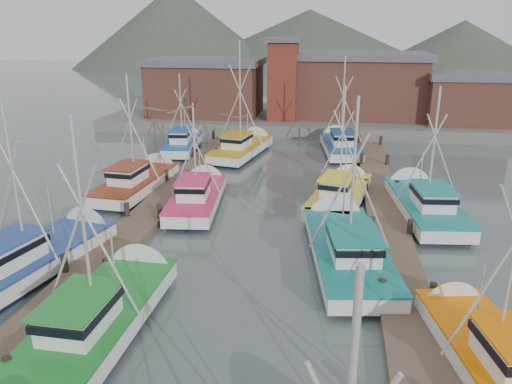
# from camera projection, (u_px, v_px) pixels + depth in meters

# --- Properties ---
(ground) EXTENTS (260.00, 260.00, 0.00)m
(ground) POSITION_uv_depth(u_px,v_px,m) (247.00, 272.00, 23.44)
(ground) COLOR #51615F
(ground) RESTS_ON ground
(dock_left) EXTENTS (2.30, 46.00, 1.50)m
(dock_left) POSITION_uv_depth(u_px,v_px,m) (138.00, 226.00, 28.22)
(dock_left) COLOR brown
(dock_left) RESTS_ON ground
(dock_right) EXTENTS (2.30, 46.00, 1.50)m
(dock_right) POSITION_uv_depth(u_px,v_px,m) (392.00, 242.00, 26.10)
(dock_right) COLOR brown
(dock_right) RESTS_ON ground
(quay) EXTENTS (44.00, 16.00, 1.20)m
(quay) POSITION_uv_depth(u_px,v_px,m) (303.00, 119.00, 57.85)
(quay) COLOR slate
(quay) RESTS_ON ground
(shed_left) EXTENTS (12.72, 8.48, 6.20)m
(shed_left) POSITION_uv_depth(u_px,v_px,m) (206.00, 86.00, 56.45)
(shed_left) COLOR brown
(shed_left) RESTS_ON quay
(shed_center) EXTENTS (14.84, 9.54, 6.90)m
(shed_center) POSITION_uv_depth(u_px,v_px,m) (358.00, 84.00, 55.64)
(shed_center) COLOR brown
(shed_center) RESTS_ON quay
(shed_right) EXTENTS (8.48, 6.36, 5.20)m
(shed_right) POSITION_uv_depth(u_px,v_px,m) (467.00, 98.00, 51.44)
(shed_right) COLOR brown
(shed_right) RESTS_ON quay
(lookout_tower) EXTENTS (3.60, 3.60, 8.50)m
(lookout_tower) POSITION_uv_depth(u_px,v_px,m) (283.00, 79.00, 52.83)
(lookout_tower) COLOR maroon
(lookout_tower) RESTS_ON quay
(distant_hills) EXTENTS (175.00, 140.00, 42.00)m
(distant_hills) POSITION_uv_depth(u_px,v_px,m) (279.00, 65.00, 140.02)
(distant_hills) COLOR #485245
(distant_hills) RESTS_ON ground
(boat_4) EXTENTS (3.77, 9.79, 9.25)m
(boat_4) POSITION_uv_depth(u_px,v_px,m) (105.00, 312.00, 18.92)
(boat_4) COLOR black
(boat_4) RESTS_ON ground
(boat_5) EXTENTS (4.82, 10.82, 9.14)m
(boat_5) POSITION_uv_depth(u_px,v_px,m) (345.00, 247.00, 24.50)
(boat_5) COLOR black
(boat_5) RESTS_ON ground
(boat_6) EXTENTS (4.78, 10.10, 8.88)m
(boat_6) POSITION_uv_depth(u_px,v_px,m) (40.00, 256.00, 23.53)
(boat_6) COLOR black
(boat_6) RESTS_ON ground
(boat_7) EXTENTS (4.02, 8.51, 9.07)m
(boat_7) POSITION_uv_depth(u_px,v_px,m) (485.00, 350.00, 16.71)
(boat_7) COLOR black
(boat_7) RESTS_ON ground
(boat_8) EXTENTS (3.65, 9.12, 7.38)m
(boat_8) POSITION_uv_depth(u_px,v_px,m) (198.00, 195.00, 31.82)
(boat_8) COLOR black
(boat_8) RESTS_ON ground
(boat_9) EXTENTS (4.38, 9.22, 8.40)m
(boat_9) POSITION_uv_depth(u_px,v_px,m) (341.00, 193.00, 32.18)
(boat_9) COLOR black
(boat_9) RESTS_ON ground
(boat_10) EXTENTS (3.68, 9.42, 8.84)m
(boat_10) POSITION_uv_depth(u_px,v_px,m) (140.00, 181.00, 34.75)
(boat_10) COLOR black
(boat_10) RESTS_ON ground
(boat_11) EXTENTS (4.16, 10.02, 8.71)m
(boat_11) POSITION_uv_depth(u_px,v_px,m) (423.00, 203.00, 30.41)
(boat_11) COLOR black
(boat_11) RESTS_ON ground
(boat_12) EXTENTS (4.51, 9.83, 10.67)m
(boat_12) POSITION_uv_depth(u_px,v_px,m) (244.00, 147.00, 44.12)
(boat_12) COLOR black
(boat_12) RESTS_ON ground
(boat_13) EXTENTS (4.00, 9.48, 9.32)m
(boat_13) POSITION_uv_depth(u_px,v_px,m) (340.00, 145.00, 45.08)
(boat_13) COLOR black
(boat_13) RESTS_ON ground
(boat_14) EXTENTS (3.38, 8.35, 7.62)m
(boat_14) POSITION_uv_depth(u_px,v_px,m) (184.00, 143.00, 45.63)
(boat_14) COLOR black
(boat_14) RESTS_ON ground
(gull_near) EXTENTS (1.50, 0.66, 0.24)m
(gull_near) POSITION_uv_depth(u_px,v_px,m) (166.00, 110.00, 13.51)
(gull_near) COLOR gray
(gull_near) RESTS_ON ground
(gull_far) EXTENTS (1.55, 0.63, 0.24)m
(gull_far) POSITION_uv_depth(u_px,v_px,m) (237.00, 116.00, 22.45)
(gull_far) COLOR gray
(gull_far) RESTS_ON ground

